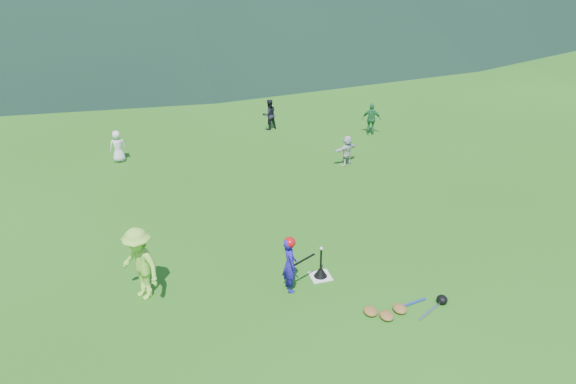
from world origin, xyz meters
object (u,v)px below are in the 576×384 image
object	(u,v)px
fielder_d	(347,150)
batting_tee	(321,272)
home_plate	(320,276)
fielder_b	(269,114)
adult_coach	(140,264)
batter_child	(290,265)
fielder_a	(118,146)
equipment_pile	(400,309)
fielder_c	(371,119)

from	to	relation	value
fielder_d	batting_tee	size ratio (longest dim) A/B	1.45
home_plate	fielder_b	distance (m)	9.52
adult_coach	fielder_d	xyz separation A→B (m)	(6.65, 5.14, -0.32)
batter_child	fielder_a	bearing A→B (deg)	22.74
batter_child	batting_tee	bearing A→B (deg)	-72.42
adult_coach	fielder_b	distance (m)	10.38
fielder_b	equipment_pile	distance (m)	11.03
batter_child	equipment_pile	distance (m)	2.42
adult_coach	fielder_d	world-z (taller)	adult_coach
fielder_a	batting_tee	distance (m)	8.90
fielder_a	fielder_b	size ratio (longest dim) A/B	0.92
fielder_a	fielder_b	world-z (taller)	fielder_b
adult_coach	batter_child	bearing A→B (deg)	43.53
batter_child	fielder_a	distance (m)	8.78
fielder_c	batter_child	bearing A→B (deg)	82.48
batter_child	equipment_pile	size ratio (longest dim) A/B	0.70
adult_coach	fielder_a	bearing A→B (deg)	147.64
fielder_b	equipment_pile	size ratio (longest dim) A/B	0.62
adult_coach	fielder_c	world-z (taller)	adult_coach
fielder_d	fielder_c	bearing A→B (deg)	-151.26
fielder_d	equipment_pile	world-z (taller)	fielder_d
fielder_c	equipment_pile	distance (m)	10.10
batting_tee	equipment_pile	world-z (taller)	batting_tee
home_plate	fielder_a	distance (m)	8.90
home_plate	batter_child	world-z (taller)	batter_child
adult_coach	equipment_pile	world-z (taller)	adult_coach
batter_child	adult_coach	world-z (taller)	adult_coach
batter_child	fielder_a	size ratio (longest dim) A/B	1.22
adult_coach	fielder_d	distance (m)	8.42
home_plate	fielder_b	xyz separation A→B (m)	(1.36, 9.41, 0.55)
equipment_pile	fielder_b	bearing A→B (deg)	88.86
fielder_d	equipment_pile	bearing A→B (deg)	54.68
fielder_a	fielder_c	world-z (taller)	fielder_c
fielder_a	batting_tee	world-z (taller)	fielder_a
home_plate	fielder_c	bearing A→B (deg)	58.85
fielder_b	batting_tee	world-z (taller)	fielder_b
fielder_b	equipment_pile	world-z (taller)	fielder_b
equipment_pile	batter_child	bearing A→B (deg)	144.58
fielder_c	fielder_b	bearing A→B (deg)	1.63
fielder_c	equipment_pile	bearing A→B (deg)	96.00
fielder_b	fielder_a	bearing A→B (deg)	1.08
home_plate	adult_coach	xyz separation A→B (m)	(-3.80, 0.41, 0.80)
adult_coach	equipment_pile	xyz separation A→B (m)	(4.93, -2.01, -0.75)
home_plate	batting_tee	world-z (taller)	batting_tee
fielder_d	equipment_pile	size ratio (longest dim) A/B	0.55
batter_child	batting_tee	distance (m)	0.96
home_plate	fielder_c	world-z (taller)	fielder_c
fielder_a	fielder_d	xyz separation A→B (m)	(6.92, -2.36, -0.03)
fielder_c	batting_tee	size ratio (longest dim) A/B	1.69
adult_coach	fielder_a	distance (m)	7.51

